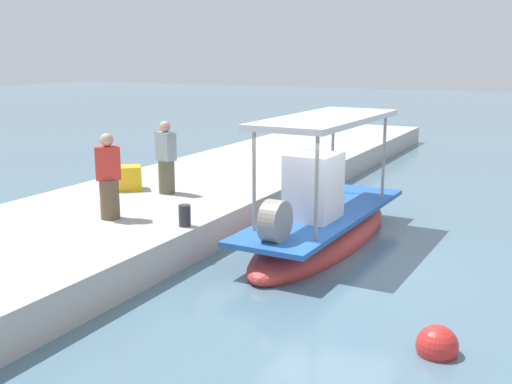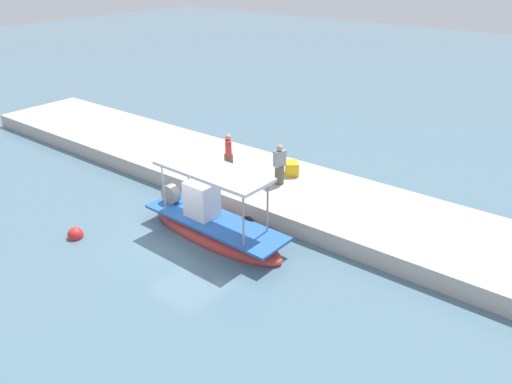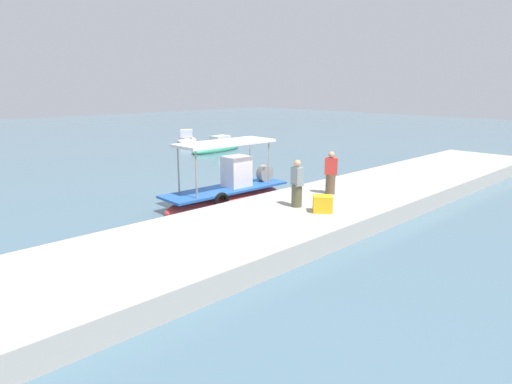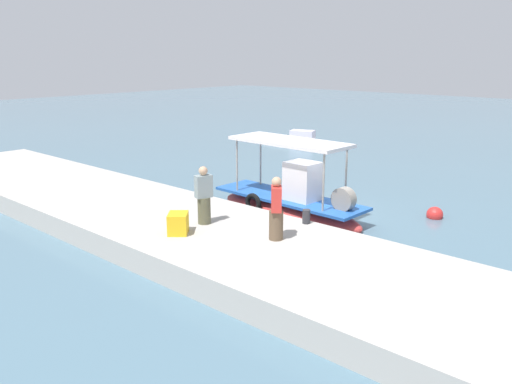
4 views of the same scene
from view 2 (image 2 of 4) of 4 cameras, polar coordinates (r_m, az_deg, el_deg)
name	(u,v)px [view 2 (image 2 of 4)]	position (r m, az deg, el deg)	size (l,w,h in m)	color
ground_plane	(184,234)	(19.32, -8.17, -4.73)	(120.00, 120.00, 0.00)	slate
dock_quay	(261,183)	(22.38, 0.62, 1.07)	(36.00, 5.07, 0.70)	#B5AFA7
main_fishing_boat	(213,225)	(18.81, -4.93, -3.73)	(6.26, 1.90, 3.13)	#C83C37
fisherman_near_bollard	(279,166)	(21.18, 2.70, 2.96)	(0.50, 0.56, 1.77)	#56563F
fisherman_by_crate	(229,155)	(22.36, -3.15, 4.25)	(0.56, 0.56, 1.78)	brown
mooring_bollard	(207,181)	(21.31, -5.66, 1.28)	(0.24, 0.24, 0.43)	#2D2D33
cargo_crate	(292,168)	(22.29, 4.11, 2.73)	(0.68, 0.54, 0.60)	yellow
marker_buoy	(75,235)	(20.02, -19.92, -4.61)	(0.59, 0.59, 0.59)	red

